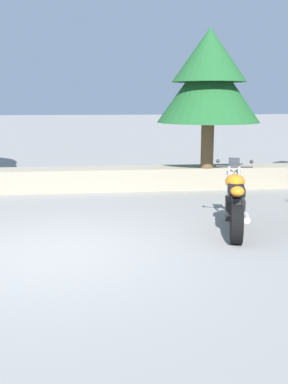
{
  "coord_description": "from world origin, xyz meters",
  "views": [
    {
      "loc": [
        0.59,
        -6.63,
        2.24
      ],
      "look_at": [
        1.47,
        1.2,
        0.65
      ],
      "focal_mm": 43.23,
      "sensor_mm": 36.0,
      "label": 1
    }
  ],
  "objects": [
    {
      "name": "ground_plane",
      "position": [
        0.0,
        0.0,
        0.0
      ],
      "size": [
        120.0,
        120.0,
        0.0
      ],
      "primitive_type": "plane",
      "color": "gray"
    },
    {
      "name": "stone_wall",
      "position": [
        0.0,
        4.8,
        0.28
      ],
      "size": [
        36.0,
        0.8,
        0.55
      ],
      "primitive_type": "cube",
      "color": "gray",
      "rests_on": "ground"
    },
    {
      "name": "motorcycle_orange_centre",
      "position": [
        3.01,
        0.88,
        0.49
      ],
      "size": [
        0.83,
        2.03,
        1.18
      ],
      "color": "black",
      "rests_on": "ground"
    },
    {
      "name": "pine_tree_mid_left",
      "position": [
        3.43,
        4.55,
        2.73
      ],
      "size": [
        2.5,
        2.5,
        3.35
      ],
      "color": "brown",
      "rests_on": "stone_wall"
    }
  ]
}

